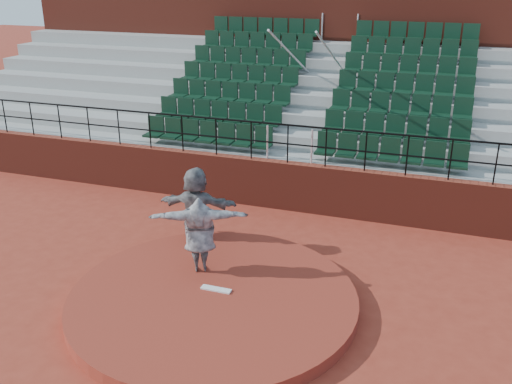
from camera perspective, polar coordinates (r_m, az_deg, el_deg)
ground at (r=11.17m, az=-4.28°, el=-11.20°), size 90.00×90.00×0.00m
pitchers_mound at (r=11.10m, az=-4.30°, el=-10.66°), size 5.50×5.50×0.25m
pitching_rubber at (r=11.15m, az=-4.01°, el=-9.67°), size 0.60×0.15×0.03m
boundary_wall at (r=15.11m, az=3.10°, el=0.65°), size 24.00×0.30×1.30m
wall_railing at (r=14.67m, az=3.21°, el=5.69°), size 24.04×0.05×1.03m
seating_deck at (r=18.23m, az=6.37°, el=6.87°), size 24.00×5.97×4.63m
press_box_facade at (r=21.67m, az=9.07°, el=14.73°), size 24.00×3.00×7.10m
pitcher at (r=11.51m, az=-5.67°, el=-4.23°), size 2.02×1.21×1.59m
fielder at (r=12.97m, az=-5.97°, el=-1.59°), size 1.85×0.84×1.92m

